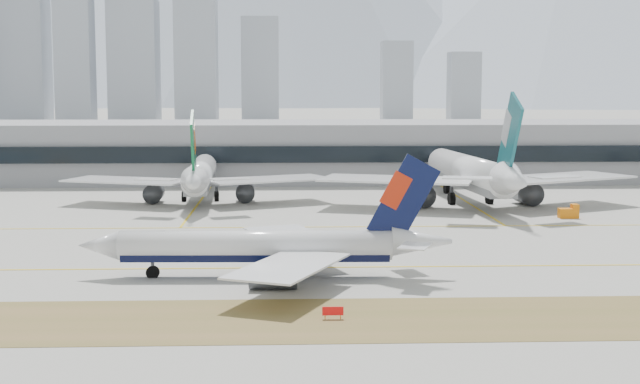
{
  "coord_description": "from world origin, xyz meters",
  "views": [
    {
      "loc": [
        -9.6,
        -121.82,
        23.73
      ],
      "look_at": [
        -3.98,
        18.0,
        7.5
      ],
      "focal_mm": 50.0,
      "sensor_mm": 36.0,
      "label": 1
    }
  ],
  "objects_px": {
    "widebody_eva": "(200,176)",
    "widebody_cathay": "(472,174)",
    "taxiing_airliner": "(269,248)",
    "terminal": "(320,150)"
  },
  "relations": [
    {
      "from": "taxiing_airliner",
      "to": "widebody_cathay",
      "type": "distance_m",
      "value": 80.63
    },
    {
      "from": "widebody_eva",
      "to": "terminal",
      "type": "distance_m",
      "value": 56.14
    },
    {
      "from": "widebody_eva",
      "to": "terminal",
      "type": "relative_size",
      "value": 0.2
    },
    {
      "from": "terminal",
      "to": "taxiing_airliner",
      "type": "bearing_deg",
      "value": -95.23
    },
    {
      "from": "widebody_cathay",
      "to": "terminal",
      "type": "height_order",
      "value": "widebody_cathay"
    },
    {
      "from": "widebody_eva",
      "to": "widebody_cathay",
      "type": "bearing_deg",
      "value": -99.48
    },
    {
      "from": "widebody_cathay",
      "to": "widebody_eva",
      "type": "bearing_deg",
      "value": 78.43
    },
    {
      "from": "taxiing_airliner",
      "to": "terminal",
      "type": "relative_size",
      "value": 0.17
    },
    {
      "from": "widebody_eva",
      "to": "taxiing_airliner",
      "type": "bearing_deg",
      "value": -170.45
    },
    {
      "from": "taxiing_airliner",
      "to": "widebody_eva",
      "type": "distance_m",
      "value": 78.55
    }
  ]
}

